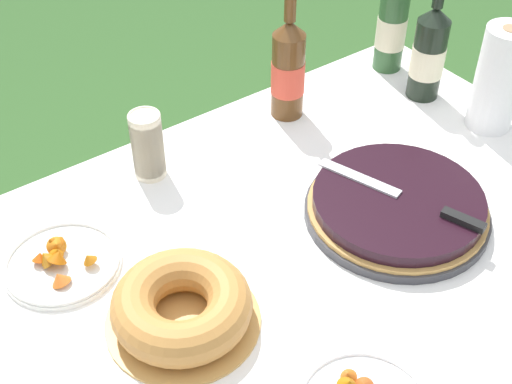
# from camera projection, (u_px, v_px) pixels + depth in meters

# --- Properties ---
(garden_table) EXTENTS (1.75, 1.02, 0.73)m
(garden_table) POSITION_uv_depth(u_px,v_px,m) (251.00, 296.00, 1.44)
(garden_table) COLOR #A87A47
(garden_table) RESTS_ON ground_plane
(tablecloth) EXTENTS (1.76, 1.03, 0.10)m
(tablecloth) POSITION_uv_depth(u_px,v_px,m) (251.00, 279.00, 1.40)
(tablecloth) COLOR white
(tablecloth) RESTS_ON garden_table
(berry_tart) EXTENTS (0.39, 0.39, 0.06)m
(berry_tart) POSITION_uv_depth(u_px,v_px,m) (397.00, 206.00, 1.50)
(berry_tart) COLOR #38383D
(berry_tart) RESTS_ON tablecloth
(serving_knife) EXTENTS (0.14, 0.36, 0.01)m
(serving_knife) POSITION_uv_depth(u_px,v_px,m) (412.00, 199.00, 1.46)
(serving_knife) COLOR silver
(serving_knife) RESTS_ON berry_tart
(bundt_cake) EXTENTS (0.29, 0.29, 0.09)m
(bundt_cake) POSITION_uv_depth(u_px,v_px,m) (182.00, 307.00, 1.27)
(bundt_cake) COLOR tan
(bundt_cake) RESTS_ON tablecloth
(cup_stack) EXTENTS (0.07, 0.07, 0.16)m
(cup_stack) POSITION_uv_depth(u_px,v_px,m) (148.00, 145.00, 1.57)
(cup_stack) COLOR beige
(cup_stack) RESTS_ON tablecloth
(cider_bottle_green) EXTENTS (0.08, 0.08, 0.34)m
(cider_bottle_green) POSITION_uv_depth(u_px,v_px,m) (392.00, 24.00, 1.89)
(cider_bottle_green) COLOR #2D562D
(cider_bottle_green) RESTS_ON tablecloth
(cider_bottle_amber) EXTENTS (0.08, 0.08, 0.34)m
(cider_bottle_amber) POSITION_uv_depth(u_px,v_px,m) (288.00, 69.00, 1.72)
(cider_bottle_amber) COLOR brown
(cider_bottle_amber) RESTS_ON tablecloth
(juice_bottle_red) EXTENTS (0.09, 0.09, 0.33)m
(juice_bottle_red) POSITION_uv_depth(u_px,v_px,m) (429.00, 53.00, 1.79)
(juice_bottle_red) COLOR black
(juice_bottle_red) RESTS_ON tablecloth
(snack_plate_right) EXTENTS (0.23, 0.23, 0.06)m
(snack_plate_right) POSITION_uv_depth(u_px,v_px,m) (61.00, 262.00, 1.40)
(snack_plate_right) COLOR white
(snack_plate_right) RESTS_ON tablecloth
(paper_towel_roll) EXTENTS (0.11, 0.11, 0.26)m
(paper_towel_roll) POSITION_uv_depth(u_px,v_px,m) (499.00, 79.00, 1.68)
(paper_towel_roll) COLOR white
(paper_towel_roll) RESTS_ON tablecloth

